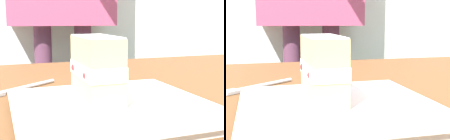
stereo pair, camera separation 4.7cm
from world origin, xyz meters
TOP-DOWN VIEW (x-y plane):
  - dessert_plate at (-0.01, 0.22)m, footprint 0.29×0.29m
  - cake_slice at (0.01, 0.24)m, footprint 0.12×0.06m
  - dessert_fork at (0.19, 0.34)m, footprint 0.12×0.15m

SIDE VIEW (x-z plane):
  - dessert_fork at x=0.19m, z-range 0.75..0.76m
  - dessert_plate at x=-0.01m, z-range 0.75..0.76m
  - cake_slice at x=0.01m, z-range 0.76..0.87m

